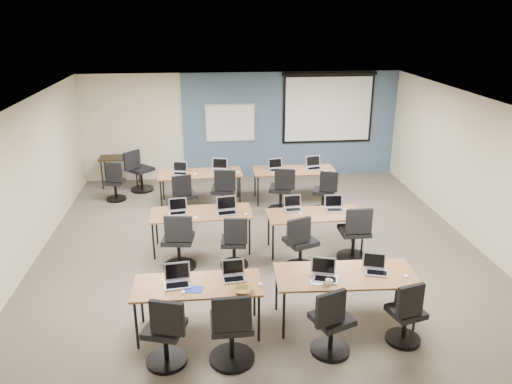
{
  "coord_description": "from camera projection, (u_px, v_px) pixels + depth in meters",
  "views": [
    {
      "loc": [
        -0.92,
        -7.99,
        4.16
      ],
      "look_at": [
        -0.06,
        0.4,
        1.06
      ],
      "focal_mm": 35.0,
      "sensor_mm": 36.0,
      "label": 1
    }
  ],
  "objects": [
    {
      "name": "floor",
      "position": [
        262.0,
        255.0,
        8.98
      ],
      "size": [
        8.0,
        9.0,
        0.02
      ],
      "primitive_type": "cube",
      "color": "#6B6354",
      "rests_on": "ground"
    },
    {
      "name": "ceiling",
      "position": [
        262.0,
        105.0,
        8.05
      ],
      "size": [
        8.0,
        9.0,
        0.02
      ],
      "primitive_type": "cube",
      "color": "white",
      "rests_on": "ground"
    },
    {
      "name": "wall_back",
      "position": [
        242.0,
        126.0,
        12.72
      ],
      "size": [
        8.0,
        0.04,
        2.7
      ],
      "primitive_type": "cube",
      "color": "beige",
      "rests_on": "ground"
    },
    {
      "name": "wall_front",
      "position": [
        321.0,
        354.0,
        4.31
      ],
      "size": [
        8.0,
        0.04,
        2.7
      ],
      "primitive_type": "cube",
      "color": "beige",
      "rests_on": "ground"
    },
    {
      "name": "wall_left",
      "position": [
        18.0,
        192.0,
        8.13
      ],
      "size": [
        0.04,
        9.0,
        2.7
      ],
      "primitive_type": "cube",
      "color": "beige",
      "rests_on": "ground"
    },
    {
      "name": "wall_right",
      "position": [
        484.0,
        176.0,
        8.9
      ],
      "size": [
        0.04,
        9.0,
        2.7
      ],
      "primitive_type": "cube",
      "color": "beige",
      "rests_on": "ground"
    },
    {
      "name": "blue_accent_panel",
      "position": [
        290.0,
        125.0,
        12.81
      ],
      "size": [
        5.5,
        0.04,
        2.7
      ],
      "primitive_type": "cube",
      "color": "#3D5977",
      "rests_on": "wall_back"
    },
    {
      "name": "whiteboard",
      "position": [
        230.0,
        123.0,
        12.58
      ],
      "size": [
        1.28,
        0.03,
        0.98
      ],
      "color": "#BBBFC1",
      "rests_on": "wall_back"
    },
    {
      "name": "projector_screen",
      "position": [
        328.0,
        104.0,
        12.65
      ],
      "size": [
        2.4,
        0.1,
        1.82
      ],
      "color": "black",
      "rests_on": "wall_back"
    },
    {
      "name": "training_table_front_left",
      "position": [
        197.0,
        288.0,
        6.62
      ],
      "size": [
        1.7,
        0.71,
        0.73
      ],
      "rotation": [
        0.0,
        0.0,
        -0.0
      ],
      "color": "brown",
      "rests_on": "floor"
    },
    {
      "name": "training_table_front_right",
      "position": [
        345.0,
        277.0,
        6.87
      ],
      "size": [
        1.93,
        0.8,
        0.73
      ],
      "rotation": [
        0.0,
        0.0,
        -0.05
      ],
      "color": "olive",
      "rests_on": "floor"
    },
    {
      "name": "training_table_mid_left",
      "position": [
        201.0,
        215.0,
        8.96
      ],
      "size": [
        1.81,
        0.75,
        0.73
      ],
      "rotation": [
        0.0,
        0.0,
        0.03
      ],
      "color": "#955E33",
      "rests_on": "floor"
    },
    {
      "name": "training_table_mid_right",
      "position": [
        315.0,
        216.0,
        8.9
      ],
      "size": [
        1.72,
        0.72,
        0.73
      ],
      "rotation": [
        0.0,
        0.0,
        0.04
      ],
      "color": "brown",
      "rests_on": "floor"
    },
    {
      "name": "training_table_back_left",
      "position": [
        200.0,
        175.0,
        11.11
      ],
      "size": [
        1.84,
        0.77,
        0.73
      ],
      "rotation": [
        0.0,
        0.0,
        0.05
      ],
      "color": "#A55D2F",
      "rests_on": "floor"
    },
    {
      "name": "training_table_back_right",
      "position": [
        294.0,
        172.0,
        11.32
      ],
      "size": [
        1.84,
        0.77,
        0.73
      ],
      "rotation": [
        0.0,
        0.0,
        -0.01
      ],
      "color": "brown",
      "rests_on": "floor"
    },
    {
      "name": "laptop_0",
      "position": [
        177.0,
        279.0,
        6.59
      ],
      "size": [
        0.34,
        0.29,
        0.26
      ],
      "rotation": [
        0.0,
        0.0,
        0.12
      ],
      "color": "#B6B7C4",
      "rests_on": "training_table_front_left"
    },
    {
      "name": "mouse_0",
      "position": [
        183.0,
        292.0,
        6.4
      ],
      "size": [
        0.07,
        0.1,
        0.03
      ],
      "primitive_type": "ellipsoid",
      "rotation": [
        0.0,
        0.0,
        -0.15
      ],
      "color": "white",
      "rests_on": "training_table_front_left"
    },
    {
      "name": "task_chair_0",
      "position": [
        166.0,
        337.0,
        6.06
      ],
      "size": [
        0.53,
        0.52,
        1.0
      ],
      "rotation": [
        0.0,
        0.0,
        -0.3
      ],
      "color": "black",
      "rests_on": "floor"
    },
    {
      "name": "laptop_1",
      "position": [
        234.0,
        274.0,
        6.74
      ],
      "size": [
        0.31,
        0.26,
        0.23
      ],
      "rotation": [
        0.0,
        0.0,
        0.1
      ],
      "color": "silver",
      "rests_on": "training_table_front_left"
    },
    {
      "name": "mouse_1",
      "position": [
        260.0,
        284.0,
        6.58
      ],
      "size": [
        0.08,
        0.11,
        0.03
      ],
      "primitive_type": "ellipsoid",
      "rotation": [
        0.0,
        0.0,
        -0.33
      ],
      "color": "white",
      "rests_on": "training_table_front_left"
    },
    {
      "name": "task_chair_1",
      "position": [
        232.0,
        333.0,
        6.08
      ],
      "size": [
        0.58,
        0.58,
        1.05
      ],
      "rotation": [
        0.0,
        0.0,
        0.02
      ],
      "color": "black",
      "rests_on": "floor"
    },
    {
      "name": "laptop_2",
      "position": [
        325.0,
        274.0,
        6.74
      ],
      "size": [
        0.33,
        0.28,
        0.25
      ],
      "rotation": [
        0.0,
        0.0,
        -0.31
      ],
      "color": "silver",
      "rests_on": "training_table_front_right"
    },
    {
      "name": "mouse_2",
      "position": [
        331.0,
        281.0,
        6.66
      ],
      "size": [
        0.07,
        0.11,
        0.04
      ],
      "primitive_type": "ellipsoid",
      "rotation": [
        0.0,
        0.0,
        0.08
      ],
      "color": "white",
      "rests_on": "training_table_front_right"
    },
    {
      "name": "task_chair_2",
      "position": [
        331.0,
        327.0,
        6.26
      ],
      "size": [
        0.54,
        0.51,
        0.99
      ],
      "rotation": [
        0.0,
        0.0,
        0.39
      ],
      "color": "black",
      "rests_on": "floor"
    },
    {
      "name": "laptop_3",
      "position": [
        376.0,
        268.0,
        6.9
      ],
      "size": [
        0.31,
        0.27,
        0.24
      ],
      "rotation": [
        0.0,
        0.0,
        -0.32
      ],
      "color": "#ACACAC",
      "rests_on": "training_table_front_right"
    },
    {
      "name": "mouse_3",
      "position": [
        406.0,
        276.0,
        6.78
      ],
      "size": [
        0.09,
        0.11,
        0.03
      ],
      "primitive_type": "ellipsoid",
      "rotation": [
        0.0,
        0.0,
        -0.32
      ],
      "color": "white",
      "rests_on": "training_table_front_right"
    },
    {
      "name": "task_chair_3",
      "position": [
        406.0,
        318.0,
        6.47
      ],
      "size": [
        0.47,
        0.46,
        0.95
      ],
      "rotation": [
        0.0,
        0.0,
        0.26
      ],
      "color": "black",
      "rests_on": "floor"
    },
    {
      "name": "laptop_4",
      "position": [
        178.0,
        209.0,
        8.9
      ],
      "size": [
        0.32,
        0.27,
        0.25
      ],
      "rotation": [
        0.0,
        0.0,
        0.15
      ],
      "color": "#A7A7B0",
      "rests_on": "training_table_mid_left"
    },
    {
      "name": "mouse_4",
      "position": [
        196.0,
        217.0,
        8.69
      ],
      "size": [
        0.08,
        0.11,
        0.03
      ],
      "primitive_type": "ellipsoid",
      "rotation": [
        0.0,
        0.0,
        0.32
      ],
      "color": "white",
      "rests_on": "training_table_mid_left"
    },
    {
      "name": "task_chair_4",
      "position": [
        179.0,
        246.0,
        8.35
      ],
      "size": [
        0.56,
        0.56,
        1.04
      ],
      "rotation": [
        0.0,
        0.0,
        -0.13
      ],
      "color": "black",
      "rests_on": "floor"
    },
    {
      "name": "laptop_5",
      "position": [
        227.0,
        209.0,
        8.92
      ],
      "size": [
        0.36,
        0.31,
        0.27
      ],
      "rotation": [
        0.0,
        0.0,
        0.16
      ],
      "color": "beige",
      "rests_on": "training_table_mid_left"
    },
    {
      "name": "mouse_5",
      "position": [
        246.0,
        214.0,
        8.83
      ],
      "size": [
        0.08,
        0.1,
        0.03
      ],
      "primitive_type": "ellipsoid",
      "rotation": [
        0.0,
        0.0,
        -0.22
      ],
      "color": "white",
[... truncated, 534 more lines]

